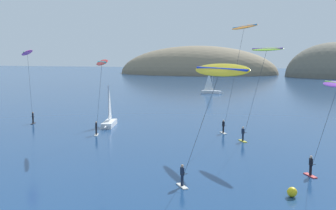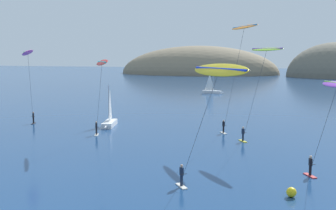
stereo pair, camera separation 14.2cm
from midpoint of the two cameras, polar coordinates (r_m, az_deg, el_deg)
headland_island at (r=213.35m, az=8.83°, el=4.11°), size 129.31×58.87×30.97m
sailboat_near at (r=58.44m, az=-8.09°, el=-2.29°), size 2.54×5.95×5.70m
sailboat_far at (r=108.28m, az=5.96°, el=1.92°), size 5.96×2.00×5.70m
kitesurfer_purple at (r=31.96m, az=21.52°, el=1.28°), size 3.30×7.05×8.05m
kitesurfer_orange at (r=48.04m, az=9.96°, el=9.23°), size 5.68×8.38×13.21m
kitesurfer_lime at (r=44.81m, az=12.83°, el=6.23°), size 5.37×6.35×10.65m
kitesurfer_yellow at (r=26.20m, az=6.43°, el=3.40°), size 6.57×7.62×9.37m
kitesurfer_magenta at (r=60.40m, az=-18.53°, el=6.03°), size 3.62×5.85×10.56m
kitesurfer_red at (r=47.39m, az=-9.11°, el=4.69°), size 5.24×7.07×9.39m
marker_buoy at (r=31.04m, az=16.33°, el=-11.25°), size 0.70×0.70×0.70m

